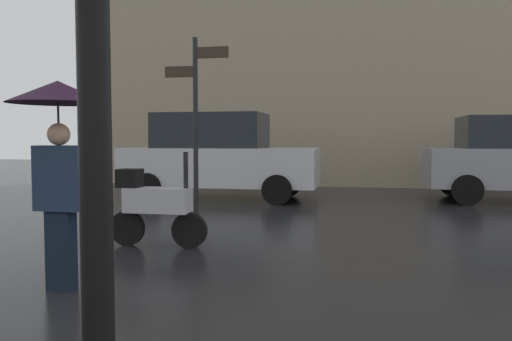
% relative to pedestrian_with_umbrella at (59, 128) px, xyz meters
% --- Properties ---
extents(pedestrian_with_umbrella, '(0.91, 0.91, 1.93)m').
position_rel_pedestrian_with_umbrella_xyz_m(pedestrian_with_umbrella, '(0.00, 0.00, 0.00)').
color(pedestrian_with_umbrella, black).
rests_on(pedestrian_with_umbrella, ground).
extents(parked_scooter, '(1.31, 0.32, 1.23)m').
position_rel_pedestrian_with_umbrella_xyz_m(parked_scooter, '(0.10, 1.99, -0.94)').
color(parked_scooter, black).
rests_on(parked_scooter, ground).
extents(parked_car_left, '(4.50, 1.91, 1.99)m').
position_rel_pedestrian_with_umbrella_xyz_m(parked_car_left, '(-0.56, 7.42, -0.49)').
color(parked_car_left, silver).
rests_on(parked_car_left, ground).
extents(street_signpost, '(1.08, 0.08, 3.06)m').
position_rel_pedestrian_with_umbrella_xyz_m(street_signpost, '(0.03, 3.95, 0.36)').
color(street_signpost, black).
rests_on(street_signpost, ground).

